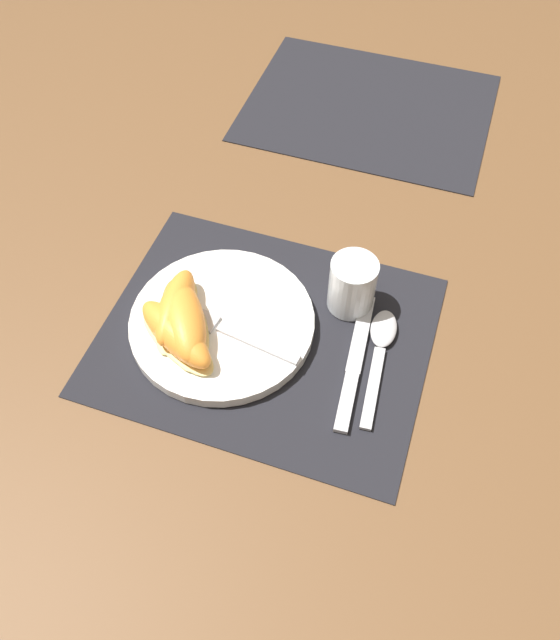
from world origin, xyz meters
The scene contains 11 objects.
ground_plane centered at (0.00, 0.00, 0.00)m, with size 3.00×3.00×0.00m, color brown.
placemat centered at (0.00, 0.00, 0.00)m, with size 0.42×0.33×0.00m.
placemat_far centered at (0.01, 0.51, 0.00)m, with size 0.42×0.33×0.00m.
plate centered at (-0.06, -0.01, 0.01)m, with size 0.24×0.24×0.02m.
juice_glass centered at (0.09, 0.08, 0.04)m, with size 0.06×0.06×0.08m.
knife centered at (0.12, -0.01, 0.01)m, with size 0.04×0.20×0.01m.
spoon centered at (0.14, 0.03, 0.01)m, with size 0.04×0.18×0.01m.
fork centered at (-0.05, -0.02, 0.02)m, with size 0.18×0.05×0.00m.
citrus_wedge_0 centered at (-0.11, -0.02, 0.04)m, with size 0.06×0.13×0.04m.
citrus_wedge_1 centered at (-0.09, -0.04, 0.04)m, with size 0.12×0.14×0.05m.
citrus_wedge_2 centered at (-0.10, -0.06, 0.04)m, with size 0.14×0.10×0.04m.
Camera 1 is at (0.16, -0.42, 0.67)m, focal length 35.00 mm.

